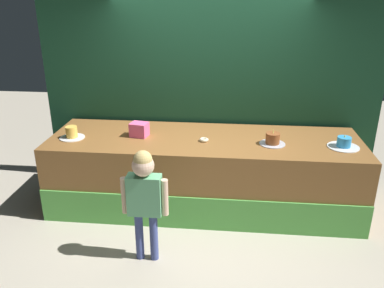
{
  "coord_description": "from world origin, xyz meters",
  "views": [
    {
      "loc": [
        0.3,
        -3.9,
        2.64
      ],
      "look_at": [
        -0.13,
        0.35,
        0.93
      ],
      "focal_mm": 36.8,
      "sensor_mm": 36.0,
      "label": 1
    }
  ],
  "objects": [
    {
      "name": "child_figure",
      "position": [
        -0.5,
        -0.59,
        0.78
      ],
      "size": [
        0.47,
        0.22,
        1.21
      ],
      "color": "#3F4C8C",
      "rests_on": "ground_plane"
    },
    {
      "name": "cake_left",
      "position": [
        -1.61,
        0.42,
        0.98
      ],
      "size": [
        0.3,
        0.3,
        0.15
      ],
      "color": "white",
      "rests_on": "stage_platform"
    },
    {
      "name": "donut",
      "position": [
        0.0,
        0.47,
        0.94
      ],
      "size": [
        0.11,
        0.11,
        0.04
      ],
      "primitive_type": "torus",
      "color": "beige",
      "rests_on": "stage_platform"
    },
    {
      "name": "curtain_backdrop",
      "position": [
        0.0,
        1.25,
        1.5
      ],
      "size": [
        4.49,
        0.08,
        3.01
      ],
      "primitive_type": "cube",
      "color": "#19472D",
      "rests_on": "ground_plane"
    },
    {
      "name": "cake_center",
      "position": [
        0.81,
        0.46,
        0.98
      ],
      "size": [
        0.3,
        0.3,
        0.2
      ],
      "color": "silver",
      "rests_on": "stage_platform"
    },
    {
      "name": "ground_plane",
      "position": [
        0.0,
        0.0,
        0.0
      ],
      "size": [
        12.0,
        12.0,
        0.0
      ],
      "primitive_type": "plane",
      "color": "#BCB29E"
    },
    {
      "name": "cake_right",
      "position": [
        1.61,
        0.45,
        0.97
      ],
      "size": [
        0.36,
        0.36,
        0.16
      ],
      "color": "white",
      "rests_on": "stage_platform"
    },
    {
      "name": "pink_box",
      "position": [
        -0.81,
        0.57,
        1.0
      ],
      "size": [
        0.23,
        0.21,
        0.17
      ],
      "primitive_type": "cube",
      "rotation": [
        0.0,
        0.0,
        -0.19
      ],
      "color": "pink",
      "rests_on": "stage_platform"
    },
    {
      "name": "stage_platform",
      "position": [
        0.0,
        0.57,
        0.46
      ],
      "size": [
        3.8,
        1.17,
        0.92
      ],
      "color": "brown",
      "rests_on": "ground_plane"
    }
  ]
}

